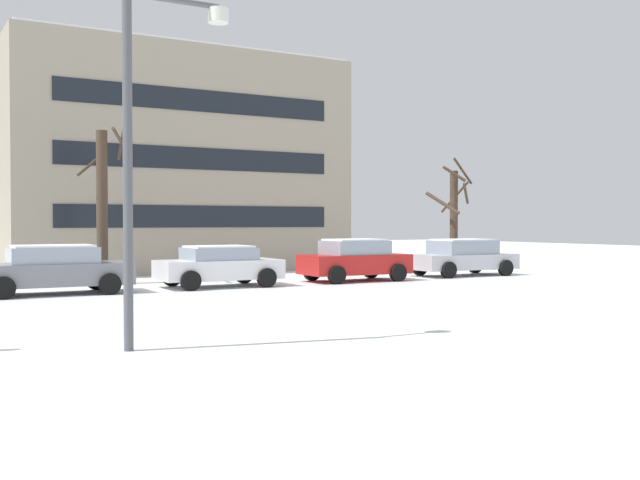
{
  "coord_description": "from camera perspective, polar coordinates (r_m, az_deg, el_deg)",
  "views": [
    {
      "loc": [
        -0.01,
        -14.82,
        2.13
      ],
      "look_at": [
        11.37,
        4.93,
        1.6
      ],
      "focal_mm": 42.24,
      "sensor_mm": 36.0,
      "label": 1
    }
  ],
  "objects": [
    {
      "name": "tree_far_mid",
      "position": [
        34.68,
        10.09,
        1.88
      ],
      "size": [
        2.07,
        2.04,
        5.02
      ],
      "color": "#423326",
      "rests_on": "ground"
    },
    {
      "name": "parked_car_gray",
      "position": [
        23.61,
        -19.58,
        -2.09
      ],
      "size": [
        4.51,
        2.21,
        1.46
      ],
      "color": "slate",
      "rests_on": "ground"
    },
    {
      "name": "tree_far_left",
      "position": [
        27.01,
        -16.13,
        2.66
      ],
      "size": [
        1.92,
        1.91,
        5.56
      ],
      "color": "#423326",
      "rests_on": "ground"
    },
    {
      "name": "building_far_right",
      "position": [
        37.0,
        -12.29,
        5.44
      ],
      "size": [
        14.63,
        11.82,
        9.6
      ],
      "color": "#9E937F",
      "rests_on": "ground"
    },
    {
      "name": "parked_car_white",
      "position": [
        25.03,
        -7.67,
        -1.93
      ],
      "size": [
        4.03,
        2.23,
        1.37
      ],
      "color": "white",
      "rests_on": "ground"
    },
    {
      "name": "parked_car_silver",
      "position": [
        30.6,
        10.75,
        -1.28
      ],
      "size": [
        4.42,
        2.17,
        1.47
      ],
      "color": "silver",
      "rests_on": "ground"
    },
    {
      "name": "parked_car_red",
      "position": [
        27.33,
        2.64,
        -1.51
      ],
      "size": [
        3.96,
        2.15,
        1.53
      ],
      "color": "red",
      "rests_on": "ground"
    },
    {
      "name": "street_lamp",
      "position": [
        12.98,
        -13.0,
        8.17
      ],
      "size": [
        1.87,
        0.36,
        6.04
      ],
      "color": "#4C4F54",
      "rests_on": "ground"
    }
  ]
}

